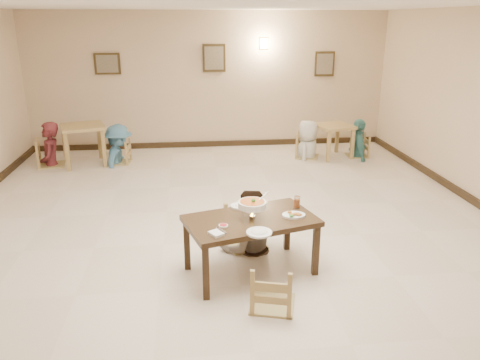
{
  "coord_description": "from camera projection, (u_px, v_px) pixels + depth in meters",
  "views": [
    {
      "loc": [
        -0.51,
        -5.61,
        2.79
      ],
      "look_at": [
        0.09,
        -0.27,
        0.95
      ],
      "focal_mm": 35.0,
      "sensor_mm": 36.0,
      "label": 1
    }
  ],
  "objects": [
    {
      "name": "floor",
      "position": [
        231.0,
        241.0,
        6.23
      ],
      "size": [
        10.0,
        10.0,
        0.0
      ],
      "primitive_type": "plane",
      "color": "beige",
      "rests_on": "ground"
    },
    {
      "name": "ceiling",
      "position": [
        229.0,
        0.0,
        5.25
      ],
      "size": [
        10.0,
        10.0,
        0.0
      ],
      "primitive_type": "plane",
      "color": "white",
      "rests_on": "wall_back"
    },
    {
      "name": "wall_back",
      "position": [
        210.0,
        81.0,
        10.44
      ],
      "size": [
        10.0,
        0.0,
        10.0
      ],
      "primitive_type": "plane",
      "rotation": [
        1.57,
        0.0,
        0.0
      ],
      "color": "beige",
      "rests_on": "floor"
    },
    {
      "name": "baseboard_back",
      "position": [
        211.0,
        144.0,
        10.88
      ],
      "size": [
        8.0,
        0.06,
        0.12
      ],
      "primitive_type": "cube",
      "color": "black",
      "rests_on": "floor"
    },
    {
      "name": "picture_a",
      "position": [
        107.0,
        64.0,
        10.04
      ],
      "size": [
        0.55,
        0.04,
        0.45
      ],
      "color": "#372A16",
      "rests_on": "wall_back"
    },
    {
      "name": "picture_b",
      "position": [
        214.0,
        58.0,
        10.25
      ],
      "size": [
        0.5,
        0.04,
        0.6
      ],
      "color": "#372A16",
      "rests_on": "wall_back"
    },
    {
      "name": "picture_c",
      "position": [
        325.0,
        64.0,
        10.56
      ],
      "size": [
        0.45,
        0.04,
        0.55
      ],
      "color": "#372A16",
      "rests_on": "wall_back"
    },
    {
      "name": "wall_sconce",
      "position": [
        264.0,
        44.0,
        10.27
      ],
      "size": [
        0.16,
        0.05,
        0.22
      ],
      "primitive_type": "cube",
      "color": "#FFD88C",
      "rests_on": "wall_back"
    },
    {
      "name": "main_table",
      "position": [
        251.0,
        225.0,
        5.29
      ],
      "size": [
        1.61,
        1.18,
        0.67
      ],
      "rotation": [
        0.0,
        0.0,
        0.28
      ],
      "color": "#372413",
      "rests_on": "floor"
    },
    {
      "name": "chair_far",
      "position": [
        245.0,
        210.0,
        5.97
      ],
      "size": [
        0.46,
        0.46,
        0.99
      ],
      "rotation": [
        0.0,
        0.0,
        0.28
      ],
      "color": "tan",
      "rests_on": "floor"
    },
    {
      "name": "chair_near",
      "position": [
        273.0,
        265.0,
        4.67
      ],
      "size": [
        0.44,
        0.44,
        0.94
      ],
      "rotation": [
        0.0,
        0.0,
        2.87
      ],
      "color": "tan",
      "rests_on": "floor"
    },
    {
      "name": "main_diner",
      "position": [
        248.0,
        190.0,
        5.79
      ],
      "size": [
        0.87,
        0.74,
        1.58
      ],
      "primitive_type": "imported",
      "rotation": [
        0.0,
        0.0,
        3.33
      ],
      "color": "gray",
      "rests_on": "floor"
    },
    {
      "name": "curry_warmer",
      "position": [
        252.0,
        205.0,
        5.2
      ],
      "size": [
        0.36,
        0.32,
        0.29
      ],
      "color": "silver",
      "rests_on": "main_table"
    },
    {
      "name": "rice_plate_far",
      "position": [
        243.0,
        206.0,
        5.58
      ],
      "size": [
        0.3,
        0.3,
        0.07
      ],
      "color": "white",
      "rests_on": "main_table"
    },
    {
      "name": "rice_plate_near",
      "position": [
        259.0,
        232.0,
        4.88
      ],
      "size": [
        0.27,
        0.27,
        0.06
      ],
      "color": "white",
      "rests_on": "main_table"
    },
    {
      "name": "fried_plate",
      "position": [
        294.0,
        215.0,
        5.31
      ],
      "size": [
        0.27,
        0.27,
        0.06
      ],
      "color": "white",
      "rests_on": "main_table"
    },
    {
      "name": "chili_dish",
      "position": [
        223.0,
        226.0,
        5.05
      ],
      "size": [
        0.1,
        0.1,
        0.02
      ],
      "color": "white",
      "rests_on": "main_table"
    },
    {
      "name": "napkin_cutlery",
      "position": [
        216.0,
        233.0,
        4.86
      ],
      "size": [
        0.2,
        0.24,
        0.03
      ],
      "color": "white",
      "rests_on": "main_table"
    },
    {
      "name": "drink_glass",
      "position": [
        297.0,
        202.0,
        5.54
      ],
      "size": [
        0.07,
        0.07,
        0.14
      ],
      "color": "white",
      "rests_on": "main_table"
    },
    {
      "name": "bg_table_left",
      "position": [
        83.0,
        132.0,
        9.33
      ],
      "size": [
        1.01,
        1.01,
        0.81
      ],
      "rotation": [
        0.0,
        0.0,
        0.3
      ],
      "color": "tan",
      "rests_on": "floor"
    },
    {
      "name": "bg_table_right",
      "position": [
        334.0,
        131.0,
        9.89
      ],
      "size": [
        0.86,
        0.86,
        0.7
      ],
      "rotation": [
        0.0,
        0.0,
        0.27
      ],
      "color": "tan",
      "rests_on": "floor"
    },
    {
      "name": "bg_chair_ll",
      "position": [
        49.0,
        141.0,
        9.29
      ],
      "size": [
        0.49,
        0.49,
        1.04
      ],
      "rotation": [
        0.0,
        0.0,
        1.77
      ],
      "color": "tan",
      "rests_on": "floor"
    },
    {
      "name": "bg_chair_lr",
      "position": [
        118.0,
        142.0,
        9.48
      ],
      "size": [
        0.43,
        0.43,
        0.91
      ],
      "rotation": [
        0.0,
        0.0,
        -1.68
      ],
      "color": "tan",
      "rests_on": "floor"
    },
    {
      "name": "bg_chair_rl",
      "position": [
        308.0,
        135.0,
        9.88
      ],
      "size": [
        0.46,
        0.46,
        0.99
      ],
      "rotation": [
        0.0,
        0.0,
        1.23
      ],
      "color": "tan",
      "rests_on": "floor"
    },
    {
      "name": "bg_chair_rr",
      "position": [
        358.0,
        136.0,
        9.96
      ],
      "size": [
        0.42,
        0.42,
        0.9
      ],
      "rotation": [
        0.0,
        0.0,
        -1.65
      ],
      "color": "tan",
      "rests_on": "floor"
    },
    {
      "name": "bg_diner_a",
      "position": [
        46.0,
        122.0,
        9.17
      ],
      "size": [
        0.51,
        0.7,
        1.78
      ],
      "primitive_type": "imported",
      "rotation": [
        0.0,
        0.0,
        4.86
      ],
      "color": "maroon",
      "rests_on": "floor"
    },
    {
      "name": "bg_diner_b",
      "position": [
        116.0,
        125.0,
        9.37
      ],
      "size": [
        0.74,
        1.11,
        1.61
      ],
      "primitive_type": "imported",
      "rotation": [
        0.0,
        0.0,
        1.43
      ],
      "color": "#5188AB",
      "rests_on": "floor"
    },
    {
      "name": "bg_diner_c",
      "position": [
        309.0,
        120.0,
        9.79
      ],
      "size": [
        0.81,
        0.92,
        1.6
      ],
      "primitive_type": "imported",
      "rotation": [
        0.0,
        0.0,
        4.24
      ],
      "color": "silver",
      "rests_on": "floor"
    },
    {
      "name": "bg_diner_d",
      "position": [
        360.0,
        119.0,
        9.85
      ],
      "size": [
        0.45,
        0.97,
        1.63
      ],
      "primitive_type": "imported",
      "rotation": [
        0.0,
        0.0,
        1.52
      ],
      "color": "teal",
      "rests_on": "floor"
    }
  ]
}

